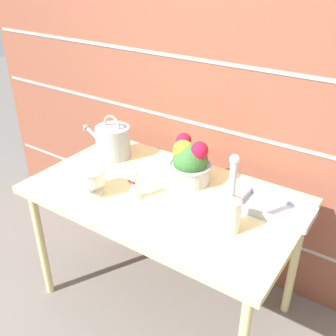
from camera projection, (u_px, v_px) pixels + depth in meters
ground_plane at (164, 300)px, 2.29m from camera, size 12.00×12.00×0.00m
brick_wall at (217, 94)px, 2.13m from camera, size 3.60×0.08×2.20m
patio_table at (164, 204)px, 1.96m from camera, size 1.33×0.77×0.74m
watering_can at (113, 141)px, 2.23m from camera, size 0.34×0.20×0.25m
crystal_pedestal_bowl at (91, 177)px, 1.89m from camera, size 0.16×0.16×0.13m
flower_planter at (190, 162)px, 1.97m from camera, size 0.22×0.22×0.24m
glass_decanter at (230, 208)px, 1.62m from camera, size 0.09×0.09×0.36m
figurine_vase at (134, 187)px, 1.86m from camera, size 0.07×0.07×0.15m
wire_tray at (276, 211)px, 1.78m from camera, size 0.33×0.18×0.04m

